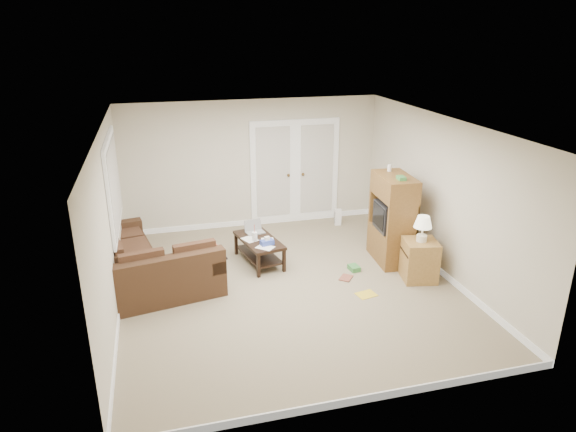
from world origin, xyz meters
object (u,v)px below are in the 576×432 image
object	(u,v)px
coffee_table	(259,249)
tv_armoire	(392,218)
sectional_sofa	(144,265)
side_cabinet	(420,257)

from	to	relation	value
coffee_table	tv_armoire	size ratio (longest dim) A/B	0.71
sectional_sofa	side_cabinet	size ratio (longest dim) A/B	2.39
sectional_sofa	tv_armoire	world-z (taller)	tv_armoire
tv_armoire	side_cabinet	bearing A→B (deg)	-76.35
sectional_sofa	coffee_table	world-z (taller)	sectional_sofa
coffee_table	side_cabinet	xyz separation A→B (m)	(2.32, -1.25, 0.15)
tv_armoire	side_cabinet	xyz separation A→B (m)	(0.13, -0.78, -0.37)
coffee_table	side_cabinet	distance (m)	2.63
sectional_sofa	side_cabinet	xyz separation A→B (m)	(4.19, -0.98, 0.09)
coffee_table	side_cabinet	size ratio (longest dim) A/B	1.08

